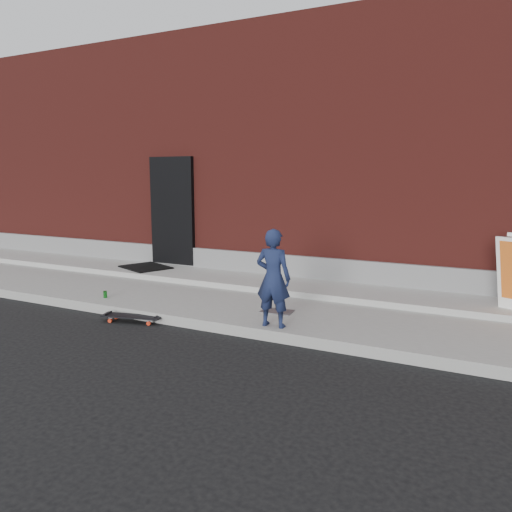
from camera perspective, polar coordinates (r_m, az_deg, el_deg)
The scene contains 9 objects.
ground at distance 7.08m, azimuth -6.41°, elevation -8.44°, with size 80.00×80.00×0.00m, color black.
sidewalk at distance 8.30m, azimuth -0.71°, elevation -5.20°, with size 20.00×3.00×0.15m, color gray.
apron at distance 9.06m, azimuth 1.93°, elevation -3.17°, with size 20.00×1.20×0.10m, color #989892.
building at distance 13.17m, azimuth 10.62°, elevation 10.60°, with size 20.00×8.10×5.00m.
child at distance 6.56m, azimuth 1.98°, elevation -2.54°, with size 0.48×0.31×1.31m, color #172042.
skateboard at distance 7.62m, azimuth -13.97°, elevation -6.76°, with size 0.91×0.44×0.10m.
soda_can at distance 8.58m, azimuth -16.85°, elevation -4.22°, with size 0.06×0.06×0.11m, color #187920.
doormat at distance 10.57m, azimuth -12.51°, elevation -1.25°, with size 0.96×0.77×0.03m, color black.
utility_plate at distance 7.41m, azimuth 2.41°, elevation -6.34°, with size 0.46×0.30×0.01m, color #5B5B61.
Camera 1 is at (3.73, -5.63, 2.14)m, focal length 35.00 mm.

